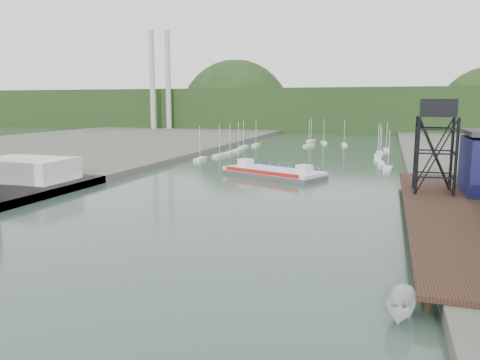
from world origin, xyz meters
The scene contains 9 objects.
ground centered at (0.00, 0.00, 0.00)m, with size 600.00×600.00×0.00m, color #2B4339.
east_pier centered at (37.00, 45.00, 1.90)m, with size 14.00×70.00×2.45m.
white_shed centered at (-44.00, 50.00, 3.85)m, with size 18.00×12.00×4.50m, color silver.
lift_tower centered at (35.00, 58.00, 15.65)m, with size 6.50×6.50×16.00m.
marina_sailboats centered at (0.08, 138.46, 0.35)m, with size 57.71×92.65×0.90m.
smokestacks centered at (-106.00, 232.50, 30.00)m, with size 11.20×8.20×60.00m.
distant_hills centered at (-3.98, 301.35, 10.38)m, with size 500.00×120.00×80.00m.
chain_ferry centered at (1.31, 79.92, 1.01)m, with size 26.37×18.90×3.53m.
motorboat centered at (28.89, 9.92, 1.13)m, with size 2.20×5.84×2.25m, color silver.
Camera 1 is at (27.12, -28.30, 17.55)m, focal length 35.00 mm.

